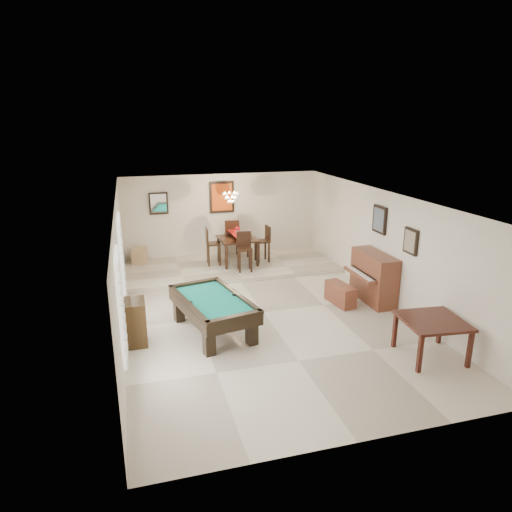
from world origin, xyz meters
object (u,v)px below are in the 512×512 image
upright_piano (368,278)px  dining_chair_east (262,244)px  square_table (431,338)px  flower_vase (237,230)px  pool_table (213,316)px  apothecary_chest (136,322)px  dining_chair_north (232,238)px  corner_bench (140,256)px  piano_bench (340,294)px  chandelier (231,194)px  dining_table (238,248)px  dining_chair_south (245,252)px  dining_chair_west (213,247)px

upright_piano → dining_chair_east: dining_chair_east is taller
square_table → flower_vase: 6.51m
pool_table → dining_chair_east: size_ratio=2.00×
apothecary_chest → dining_chair_north: (2.99, 4.85, 0.26)m
pool_table → corner_bench: bearing=92.5°
dining_chair_east → corner_bench: dining_chair_east is taller
piano_bench → corner_bench: size_ratio=1.80×
pool_table → chandelier: 4.47m
piano_bench → chandelier: bearing=120.4°
piano_bench → square_table: bearing=-80.2°
apothecary_chest → dining_table: bearing=53.9°
pool_table → chandelier: chandelier is taller
pool_table → square_table: (3.62, -2.08, 0.02)m
dining_chair_south → dining_chair_west: size_ratio=1.01×
upright_piano → corner_bench: upright_piano is taller
corner_bench → apothecary_chest: bearing=-92.6°
dining_chair_north → chandelier: bearing=84.4°
dining_chair_south → corner_bench: bearing=158.2°
upright_piano → apothecary_chest: (-5.37, -0.72, -0.15)m
upright_piano → dining_chair_north: 4.77m
dining_chair_south → corner_bench: 3.20m
pool_table → dining_chair_west: bearing=66.7°
dining_table → dining_chair_east: size_ratio=1.00×
pool_table → dining_chair_east: 4.58m
corner_bench → dining_chair_west: bearing=-19.4°
piano_bench → dining_chair_east: size_ratio=0.82×
piano_bench → flower_vase: 3.86m
dining_chair_north → dining_chair_east: bearing=141.4°
upright_piano → corner_bench: bearing=141.0°
dining_chair_south → chandelier: chandelier is taller
flower_vase → chandelier: size_ratio=0.36×
apothecary_chest → dining_chair_east: (3.73, 4.08, 0.21)m
piano_bench → dining_chair_south: dining_chair_south is taller
pool_table → apothecary_chest: size_ratio=2.42×
pool_table → dining_chair_west: dining_chair_west is taller
upright_piano → apothecary_chest: upright_piano is taller
pool_table → flower_vase: size_ratio=9.82×
square_table → chandelier: chandelier is taller
corner_bench → chandelier: bearing=-20.1°
pool_table → dining_chair_north: 5.00m
pool_table → apothecary_chest: apothecary_chest is taller
chandelier → dining_chair_south: bearing=-67.8°
dining_chair_south → dining_chair_north: (-0.03, 1.48, 0.04)m
square_table → dining_chair_north: 7.18m
upright_piano → piano_bench: 0.78m
dining_table → dining_chair_north: bearing=90.8°
apothecary_chest → dining_table: dining_table is taller
dining_chair_south → dining_chair_east: dining_chair_south is taller
dining_chair_west → corner_bench: size_ratio=2.23×
dining_chair_south → square_table: bearing=-61.7°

